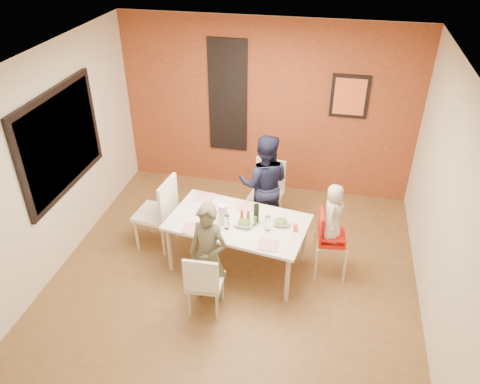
% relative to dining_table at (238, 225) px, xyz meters
% --- Properties ---
extents(ground, '(4.50, 4.50, 0.00)m').
position_rel_dining_table_xyz_m(ground, '(0.00, -0.18, -0.64)').
color(ground, brown).
rests_on(ground, ground).
extents(ceiling, '(4.50, 4.50, 0.02)m').
position_rel_dining_table_xyz_m(ceiling, '(0.00, -0.18, 2.06)').
color(ceiling, white).
rests_on(ceiling, wall_back).
extents(wall_back, '(4.50, 0.02, 2.70)m').
position_rel_dining_table_xyz_m(wall_back, '(0.00, 2.07, 0.71)').
color(wall_back, beige).
rests_on(wall_back, ground).
extents(wall_front, '(4.50, 0.02, 2.70)m').
position_rel_dining_table_xyz_m(wall_front, '(0.00, -2.43, 0.71)').
color(wall_front, beige).
rests_on(wall_front, ground).
extents(wall_left, '(0.02, 4.50, 2.70)m').
position_rel_dining_table_xyz_m(wall_left, '(-2.25, -0.18, 0.71)').
color(wall_left, beige).
rests_on(wall_left, ground).
extents(wall_right, '(0.02, 4.50, 2.70)m').
position_rel_dining_table_xyz_m(wall_right, '(2.25, -0.18, 0.71)').
color(wall_right, beige).
rests_on(wall_right, ground).
extents(brick_accent_wall, '(4.50, 0.02, 2.70)m').
position_rel_dining_table_xyz_m(brick_accent_wall, '(0.00, 2.05, 0.71)').
color(brick_accent_wall, maroon).
rests_on(brick_accent_wall, ground).
extents(picture_window_frame, '(0.05, 1.70, 1.30)m').
position_rel_dining_table_xyz_m(picture_window_frame, '(-2.22, 0.02, 0.91)').
color(picture_window_frame, black).
rests_on(picture_window_frame, wall_left).
extents(picture_window_pane, '(0.02, 1.55, 1.15)m').
position_rel_dining_table_xyz_m(picture_window_pane, '(-2.20, 0.02, 0.91)').
color(picture_window_pane, black).
rests_on(picture_window_pane, wall_left).
extents(glassblock_strip, '(0.55, 0.03, 1.70)m').
position_rel_dining_table_xyz_m(glassblock_strip, '(-0.60, 2.04, 0.86)').
color(glassblock_strip, silver).
rests_on(glassblock_strip, wall_back).
extents(glassblock_surround, '(0.60, 0.03, 1.76)m').
position_rel_dining_table_xyz_m(glassblock_surround, '(-0.60, 2.03, 0.86)').
color(glassblock_surround, black).
rests_on(glassblock_surround, wall_back).
extents(art_print_frame, '(0.54, 0.03, 0.64)m').
position_rel_dining_table_xyz_m(art_print_frame, '(1.20, 2.03, 1.01)').
color(art_print_frame, black).
rests_on(art_print_frame, wall_back).
extents(art_print_canvas, '(0.44, 0.01, 0.54)m').
position_rel_dining_table_xyz_m(art_print_canvas, '(1.20, 2.02, 1.01)').
color(art_print_canvas, orange).
rests_on(art_print_canvas, wall_back).
extents(dining_table, '(1.81, 1.18, 0.70)m').
position_rel_dining_table_xyz_m(dining_table, '(0.00, 0.00, 0.00)').
color(dining_table, white).
rests_on(dining_table, ground).
extents(chair_near, '(0.41, 0.41, 0.84)m').
position_rel_dining_table_xyz_m(chair_near, '(-0.19, -0.88, -0.17)').
color(chair_near, silver).
rests_on(chair_near, ground).
extents(chair_far, '(0.50, 0.50, 0.94)m').
position_rel_dining_table_xyz_m(chair_far, '(0.20, 1.12, -0.11)').
color(chair_far, white).
rests_on(chair_far, ground).
extents(chair_left, '(0.53, 0.53, 1.04)m').
position_rel_dining_table_xyz_m(chair_left, '(-1.09, 0.20, -0.06)').
color(chair_left, white).
rests_on(chair_left, ground).
extents(high_chair, '(0.42, 0.42, 0.91)m').
position_rel_dining_table_xyz_m(high_chair, '(1.11, 0.11, -0.09)').
color(high_chair, red).
rests_on(high_chair, ground).
extents(child_near, '(0.54, 0.42, 1.31)m').
position_rel_dining_table_xyz_m(child_near, '(-0.20, -0.64, 0.02)').
color(child_near, brown).
rests_on(child_near, ground).
extents(child_far, '(0.76, 0.62, 1.47)m').
position_rel_dining_table_xyz_m(child_far, '(0.18, 0.87, 0.10)').
color(child_far, black).
rests_on(child_far, ground).
extents(toddler, '(0.30, 0.40, 0.75)m').
position_rel_dining_table_xyz_m(toddler, '(1.13, 0.11, 0.27)').
color(toddler, beige).
rests_on(toddler, high_chair).
extents(plate_near_left, '(0.23, 0.23, 0.01)m').
position_rel_dining_table_xyz_m(plate_near_left, '(-0.49, -0.27, 0.07)').
color(plate_near_left, silver).
rests_on(plate_near_left, dining_table).
extents(plate_far_mid, '(0.26, 0.26, 0.01)m').
position_rel_dining_table_xyz_m(plate_far_mid, '(0.03, 0.32, 0.07)').
color(plate_far_mid, white).
rests_on(plate_far_mid, dining_table).
extents(plate_near_right, '(0.23, 0.23, 0.01)m').
position_rel_dining_table_xyz_m(plate_near_right, '(0.44, -0.39, 0.07)').
color(plate_near_right, white).
rests_on(plate_near_right, dining_table).
extents(plate_far_left, '(0.25, 0.25, 0.01)m').
position_rel_dining_table_xyz_m(plate_far_left, '(-0.54, 0.42, 0.07)').
color(plate_far_left, white).
rests_on(plate_far_left, dining_table).
extents(salad_bowl_a, '(0.25, 0.25, 0.06)m').
position_rel_dining_table_xyz_m(salad_bowl_a, '(0.09, -0.06, 0.09)').
color(salad_bowl_a, white).
rests_on(salad_bowl_a, dining_table).
extents(salad_bowl_b, '(0.23, 0.23, 0.05)m').
position_rel_dining_table_xyz_m(salad_bowl_b, '(0.53, 0.05, 0.09)').
color(salad_bowl_b, silver).
rests_on(salad_bowl_b, dining_table).
extents(wine_bottle, '(0.07, 0.07, 0.26)m').
position_rel_dining_table_xyz_m(wine_bottle, '(0.23, 0.03, 0.19)').
color(wine_bottle, black).
rests_on(wine_bottle, dining_table).
extents(wine_glass_a, '(0.06, 0.06, 0.18)m').
position_rel_dining_table_xyz_m(wine_glass_a, '(-0.10, -0.17, 0.15)').
color(wine_glass_a, white).
rests_on(wine_glass_a, dining_table).
extents(wine_glass_b, '(0.07, 0.07, 0.19)m').
position_rel_dining_table_xyz_m(wine_glass_b, '(0.38, -0.10, 0.16)').
color(wine_glass_b, white).
rests_on(wine_glass_b, dining_table).
extents(paper_towel_roll, '(0.12, 0.12, 0.26)m').
position_rel_dining_table_xyz_m(paper_towel_roll, '(-0.17, -0.07, 0.19)').
color(paper_towel_roll, white).
rests_on(paper_towel_roll, dining_table).
extents(condiment_red, '(0.04, 0.04, 0.15)m').
position_rel_dining_table_xyz_m(condiment_red, '(0.05, 0.02, 0.14)').
color(condiment_red, red).
rests_on(condiment_red, dining_table).
extents(condiment_green, '(0.03, 0.03, 0.13)m').
position_rel_dining_table_xyz_m(condiment_green, '(0.23, -0.04, 0.13)').
color(condiment_green, '#356C24').
rests_on(condiment_green, dining_table).
extents(condiment_brown, '(0.04, 0.04, 0.15)m').
position_rel_dining_table_xyz_m(condiment_brown, '(0.13, 0.01, 0.14)').
color(condiment_brown, brown).
rests_on(condiment_brown, dining_table).
extents(sippy_cup, '(0.06, 0.06, 0.10)m').
position_rel_dining_table_xyz_m(sippy_cup, '(0.71, -0.05, 0.11)').
color(sippy_cup, orange).
rests_on(sippy_cup, dining_table).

